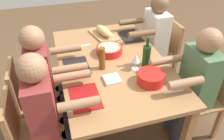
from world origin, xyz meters
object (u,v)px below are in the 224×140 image
diner_near_center (45,75)px  chair_far_right (206,94)px  diner_far_left (153,36)px  serving_bowl_pasta (109,50)px  beer_bottle (102,58)px  cutting_board (104,35)px  bread_loaf (104,31)px  chair_far_left (164,49)px  serving_bowl_salad (151,77)px  napkin_stack (112,79)px  diner_far_right (195,80)px  chair_near_center (30,96)px  wine_glass (136,59)px  dining_table (112,68)px  diner_near_right (48,109)px  chair_near_right (29,132)px  wine_bottle (147,55)px

diner_near_center → chair_far_right: size_ratio=1.41×
diner_far_left → serving_bowl_pasta: bearing=-64.6°
chair_far_right → beer_bottle: bearing=-110.4°
cutting_board → bread_loaf: bearing=0.0°
beer_bottle → chair_far_left: bearing=119.7°
cutting_board → chair_far_right: bearing=37.9°
cutting_board → beer_bottle: 0.68m
serving_bowl_salad → napkin_stack: size_ratio=1.67×
serving_bowl_pasta → napkin_stack: bearing=-12.9°
chair_far_right → diner_far_right: diner_far_right is taller
diner_far_left → beer_bottle: bearing=-54.8°
diner_near_center → napkin_stack: size_ratio=8.57×
chair_near_center → wine_glass: (0.20, 1.01, 0.37)m
cutting_board → diner_near_center: bearing=-52.3°
napkin_stack → bread_loaf: bearing=170.2°
dining_table → diner_near_center: (0.00, -0.65, 0.04)m
dining_table → diner_near_center: diner_near_center is taller
diner_near_right → wine_glass: size_ratio=7.23×
napkin_stack → diner_far_left: bearing=135.4°
chair_far_left → wine_glass: wine_glass is taller
chair_near_right → wine_glass: wine_glass is taller
diner_near_center → wine_bottle: 0.97m
cutting_board → chair_far_left: bearing=83.0°
diner_far_left → napkin_stack: (0.75, -0.74, 0.05)m
chair_far_right → serving_bowl_salad: (-0.03, -0.61, 0.31)m
diner_near_center → serving_bowl_pasta: 0.69m
serving_bowl_pasta → chair_far_right: bearing=53.8°
chair_far_left → chair_near_center: 1.73m
diner_near_right → napkin_stack: bearing=105.3°
dining_table → beer_bottle: beer_bottle is taller
wine_glass → cutting_board: bearing=-171.4°
chair_far_left → diner_far_left: bearing=-90.0°
serving_bowl_pasta → dining_table: bearing=-5.4°
chair_near_center → wine_bottle: bearing=82.3°
bread_loaf → wine_glass: 0.75m
chair_near_right → cutting_board: (-1.00, 0.89, 0.27)m
beer_bottle → chair_near_center: bearing=-97.7°
bread_loaf → diner_far_left: bearing=80.9°
chair_far_right → diner_near_center: bearing=-106.9°
beer_bottle → wine_glass: (0.10, 0.29, 0.01)m
diner_near_center → chair_near_center: bearing=-90.0°
beer_bottle → wine_bottle: bearing=82.4°
serving_bowl_salad → cutting_board: (-0.97, -0.17, -0.05)m
diner_near_right → chair_far_right: 1.50m
cutting_board → wine_glass: wine_glass is taller
bread_loaf → beer_bottle: 0.67m
chair_near_center → diner_near_right: bearing=22.1°
cutting_board → diner_far_left: bearing=80.9°
wine_bottle → wine_glass: wine_bottle is taller
serving_bowl_pasta → wine_glass: bearing=24.1°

